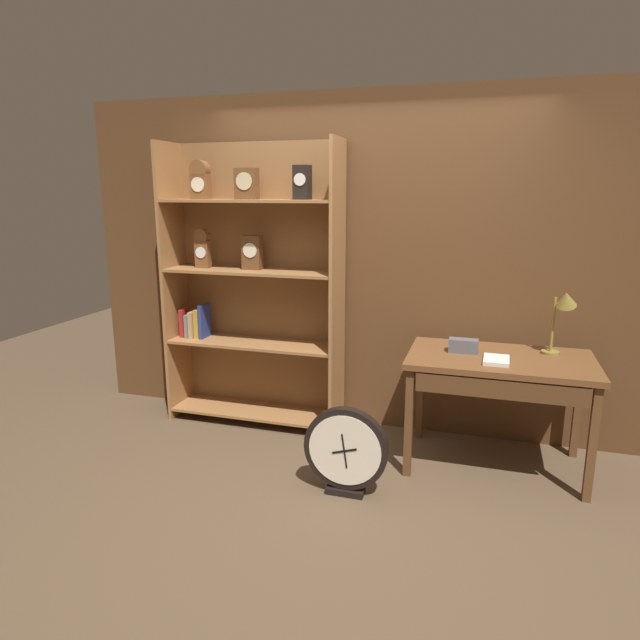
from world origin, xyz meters
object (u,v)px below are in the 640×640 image
at_px(toolbox_small, 463,346).
at_px(round_clock_large, 346,451).
at_px(desk_lamp, 563,308).
at_px(open_repair_manual, 496,360).
at_px(bookshelf, 251,286).
at_px(workbench, 500,371).

bearing_deg(toolbox_small, round_clock_large, -132.73).
height_order(desk_lamp, open_repair_manual, desk_lamp).
relative_size(desk_lamp, round_clock_large, 0.81).
distance_m(desk_lamp, round_clock_large, 1.70).
bearing_deg(round_clock_large, open_repair_manual, 31.76).
bearing_deg(bookshelf, desk_lamp, -3.56).
bearing_deg(round_clock_large, workbench, 35.56).
bearing_deg(bookshelf, workbench, -8.83).
height_order(workbench, round_clock_large, workbench).
relative_size(bookshelf, desk_lamp, 4.82).
xyz_separation_m(workbench, desk_lamp, (0.37, 0.16, 0.42)).
bearing_deg(desk_lamp, open_repair_manual, -147.03).
xyz_separation_m(toolbox_small, open_repair_manual, (0.22, -0.16, -0.03)).
bearing_deg(round_clock_large, desk_lamp, 32.15).
distance_m(bookshelf, open_repair_manual, 1.96).
distance_m(desk_lamp, open_repair_manual, 0.57).
distance_m(bookshelf, desk_lamp, 2.29).
height_order(workbench, desk_lamp, desk_lamp).
height_order(bookshelf, open_repair_manual, bookshelf).
distance_m(toolbox_small, round_clock_large, 1.09).
bearing_deg(round_clock_large, toolbox_small, 47.27).
relative_size(workbench, open_repair_manual, 5.48).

